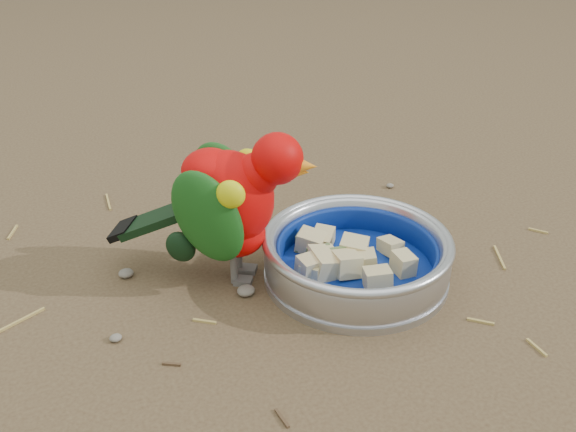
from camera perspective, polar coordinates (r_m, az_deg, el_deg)
name	(u,v)px	position (r m, az deg, el deg)	size (l,w,h in m)	color
ground	(301,320)	(0.76, 1.16, -9.24)	(60.00, 60.00, 0.00)	brown
food_bowl	(356,272)	(0.83, 6.03, -4.98)	(0.24, 0.24, 0.02)	#B2B2BA
bowl_wall	(357,252)	(0.82, 6.14, -3.24)	(0.24, 0.24, 0.04)	#B2B2BA
fruit_wedges	(357,257)	(0.82, 6.11, -3.66)	(0.14, 0.14, 0.03)	#CBB87F
lory_parrot	(230,211)	(0.79, -5.15, 0.47)	(0.11, 0.24, 0.19)	#CB0404
ground_debris	(278,285)	(0.82, -0.92, -6.12)	(0.90, 0.80, 0.01)	#AB8F4A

